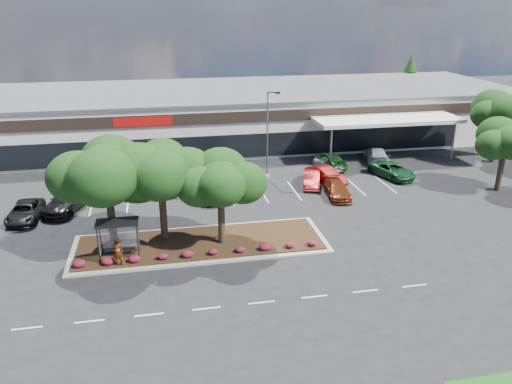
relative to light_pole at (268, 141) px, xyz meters
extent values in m
plane|color=black|center=(-5.84, -17.29, -3.79)|extent=(160.00, 160.00, 0.00)
cube|color=white|center=(-5.84, 16.71, -0.79)|extent=(80.00, 20.00, 6.00)
cube|color=#4F4F51|center=(-5.84, 16.71, 2.31)|extent=(80.40, 20.40, 0.30)
cube|color=black|center=(-5.84, 6.66, 1.01)|extent=(80.00, 0.25, 1.20)
cube|color=black|center=(-5.84, 6.66, -2.19)|extent=(60.00, 0.18, 2.60)
cube|color=#B00E0C|center=(-11.84, 6.59, 1.01)|extent=(6.00, 0.12, 1.00)
cube|color=white|center=(14.16, 4.21, 0.61)|extent=(16.00, 5.00, 0.40)
cylinder|color=slate|center=(7.16, 2.21, -1.69)|extent=(0.24, 0.24, 4.20)
cylinder|color=slate|center=(21.16, 2.21, -1.69)|extent=(0.24, 0.24, 4.20)
cube|color=#A9A8A3|center=(-7.84, -13.29, -3.72)|extent=(18.00, 6.00, 0.15)
cube|color=#3E2C15|center=(-7.84, -13.29, -3.59)|extent=(17.20, 5.20, 0.12)
cube|color=silver|center=(-17.84, -21.29, -3.79)|extent=(1.60, 0.12, 0.01)
cube|color=silver|center=(-14.64, -21.29, -3.79)|extent=(1.60, 0.12, 0.01)
cube|color=silver|center=(-11.44, -21.29, -3.79)|extent=(1.60, 0.12, 0.01)
cube|color=silver|center=(-8.24, -21.29, -3.79)|extent=(1.60, 0.12, 0.01)
cube|color=silver|center=(-5.04, -21.29, -3.79)|extent=(1.60, 0.12, 0.01)
cube|color=silver|center=(-1.84, -21.29, -3.79)|extent=(1.60, 0.12, 0.01)
cube|color=silver|center=(1.36, -21.29, -3.79)|extent=(1.60, 0.12, 0.01)
cube|color=silver|center=(4.56, -21.29, -3.79)|extent=(1.60, 0.12, 0.01)
cube|color=silver|center=(-22.34, -3.79, -3.79)|extent=(0.12, 5.00, 0.01)
cube|color=silver|center=(-19.34, -3.79, -3.79)|extent=(0.12, 5.00, 0.01)
cube|color=silver|center=(-16.34, -3.79, -3.79)|extent=(0.12, 5.00, 0.01)
cube|color=silver|center=(-13.34, -3.79, -3.79)|extent=(0.12, 5.00, 0.01)
cube|color=silver|center=(-10.34, -3.79, -3.79)|extent=(0.12, 5.00, 0.01)
cube|color=silver|center=(-7.34, -3.79, -3.79)|extent=(0.12, 5.00, 0.01)
cube|color=silver|center=(-4.34, -3.79, -3.79)|extent=(0.12, 5.00, 0.01)
cube|color=silver|center=(-1.34, -3.79, -3.79)|extent=(0.12, 5.00, 0.01)
cube|color=silver|center=(1.66, -3.79, -3.79)|extent=(0.12, 5.00, 0.01)
cube|color=silver|center=(4.66, -3.79, -3.79)|extent=(0.12, 5.00, 0.01)
cube|color=silver|center=(7.66, -3.79, -3.79)|extent=(0.12, 5.00, 0.01)
cube|color=silver|center=(10.66, -3.79, -3.79)|extent=(0.12, 5.00, 0.01)
cylinder|color=black|center=(-14.59, -13.84, -2.28)|extent=(0.08, 0.08, 2.50)
cylinder|color=black|center=(-12.09, -13.84, -2.28)|extent=(0.08, 0.08, 2.50)
cylinder|color=black|center=(-14.59, -15.14, -2.28)|extent=(0.08, 0.08, 2.50)
cylinder|color=black|center=(-12.09, -15.14, -2.28)|extent=(0.08, 0.08, 2.50)
cube|color=black|center=(-13.34, -14.49, -0.99)|extent=(2.75, 1.55, 0.10)
cube|color=silver|center=(-13.34, -13.84, -2.16)|extent=(2.30, 0.03, 2.00)
cube|color=black|center=(-13.34, -14.24, -3.08)|extent=(2.00, 0.35, 0.06)
cone|color=black|center=(28.16, 26.71, 0.71)|extent=(3.96, 3.96, 9.00)
imported|color=#594C47|center=(-13.39, -15.59, -2.59)|extent=(0.69, 0.46, 1.89)
cube|color=#A9A8A3|center=(-0.10, 0.05, -3.59)|extent=(0.50, 0.50, 0.40)
cylinder|color=slate|center=(-0.10, 0.05, 0.72)|extent=(0.14, 0.14, 8.23)
cube|color=slate|center=(0.31, -0.14, 4.69)|extent=(0.91, 0.56, 0.14)
cube|color=black|center=(0.77, -0.34, 4.62)|extent=(0.53, 0.46, 0.18)
cube|color=tan|center=(-11.02, -19.43, -3.32)|extent=(0.03, 0.03, 0.94)
cube|color=#FF4396|center=(-10.97, -19.43, -2.93)|extent=(0.02, 0.14, 0.18)
imported|color=black|center=(-21.20, -6.01, -3.12)|extent=(2.41, 4.94, 1.35)
imported|color=black|center=(-18.15, -4.64, -2.96)|extent=(4.22, 6.19, 1.67)
imported|color=maroon|center=(-9.84, -1.85, -3.13)|extent=(1.71, 4.12, 1.33)
imported|color=brown|center=(-6.26, -4.63, -3.10)|extent=(2.26, 4.25, 1.37)
imported|color=black|center=(-3.94, -1.82, -2.98)|extent=(3.62, 6.01, 1.63)
imported|color=maroon|center=(3.59, -2.84, -3.10)|extent=(2.66, 4.46, 1.39)
imported|color=maroon|center=(5.22, -2.28, -3.03)|extent=(3.35, 4.85, 1.51)
imported|color=#662A11|center=(5.00, -5.99, -3.11)|extent=(2.47, 4.88, 1.36)
imported|color=#164724|center=(12.16, -1.95, -3.07)|extent=(3.89, 5.67, 1.44)
imported|color=maroon|center=(-14.46, 2.25, -3.07)|extent=(2.71, 5.24, 1.45)
imported|color=#6F1905|center=(-14.17, 2.99, -2.94)|extent=(3.84, 6.52, 1.70)
imported|color=maroon|center=(-9.83, 0.61, -2.98)|extent=(3.98, 6.01, 1.62)
imported|color=slate|center=(-6.31, 4.42, -2.97)|extent=(4.61, 6.46, 1.63)
imported|color=navy|center=(-4.49, 3.55, -3.03)|extent=(3.37, 5.82, 1.52)
imported|color=#A1A4AC|center=(6.84, 1.67, -3.07)|extent=(2.85, 4.56, 1.45)
imported|color=#164617|center=(7.09, 2.22, -3.03)|extent=(2.67, 5.45, 1.53)
imported|color=silver|center=(12.81, 3.28, -3.02)|extent=(3.43, 5.70, 1.55)
camera|label=1|loc=(-10.09, -45.53, 12.46)|focal=35.00mm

